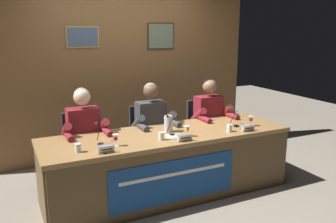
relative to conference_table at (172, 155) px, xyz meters
name	(u,v)px	position (x,y,z in m)	size (l,w,h in m)	color
ground_plane	(168,192)	(0.00, 0.11, -0.50)	(12.00, 12.00, 0.00)	gray
wall_back_panelled	(123,69)	(0.00, 1.64, 0.80)	(4.05, 0.14, 2.60)	brown
conference_table	(172,155)	(0.00, 0.00, 0.00)	(2.85, 0.87, 0.73)	olive
chair_left	(83,151)	(-0.85, 0.73, -0.05)	(0.44, 0.44, 0.91)	black
panelist_left	(85,133)	(-0.85, 0.53, 0.22)	(0.51, 0.48, 1.24)	black
nameplate_left	(106,149)	(-0.82, -0.23, 0.27)	(0.16, 0.06, 0.08)	white
juice_glass_left	(115,138)	(-0.68, -0.08, 0.32)	(0.06, 0.06, 0.12)	white
water_cup_left	(78,148)	(-1.05, -0.10, 0.27)	(0.06, 0.06, 0.08)	silver
microphone_left	(99,137)	(-0.81, 0.05, 0.31)	(0.06, 0.17, 0.22)	black
chair_center	(148,142)	(0.00, 0.73, -0.05)	(0.44, 0.44, 0.91)	black
panelist_center	(153,125)	(0.00, 0.53, 0.22)	(0.51, 0.48, 1.24)	black
nameplate_center	(185,137)	(0.03, -0.24, 0.27)	(0.16, 0.06, 0.08)	white
juice_glass_center	(187,129)	(0.13, -0.11, 0.32)	(0.06, 0.06, 0.12)	white
water_cup_center	(161,137)	(-0.18, -0.10, 0.27)	(0.06, 0.06, 0.08)	silver
microphone_center	(170,128)	(-0.01, 0.03, 0.31)	(0.06, 0.17, 0.22)	black
chair_right	(203,133)	(0.85, 0.73, -0.05)	(0.44, 0.44, 0.91)	black
panelist_right	(211,118)	(0.85, 0.53, 0.22)	(0.51, 0.48, 1.24)	black
nameplate_right	(248,128)	(0.87, -0.23, 0.27)	(0.16, 0.06, 0.08)	white
juice_glass_right	(251,119)	(1.03, -0.07, 0.32)	(0.06, 0.06, 0.12)	white
water_cup_right	(229,128)	(0.66, -0.15, 0.27)	(0.06, 0.06, 0.08)	silver
microphone_right	(234,120)	(0.86, 0.02, 0.31)	(0.06, 0.17, 0.22)	black
water_pitcher_central	(169,124)	(0.03, 0.15, 0.33)	(0.15, 0.10, 0.21)	silver
document_stack_center	(177,136)	(0.02, -0.07, 0.24)	(0.23, 0.18, 0.01)	white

